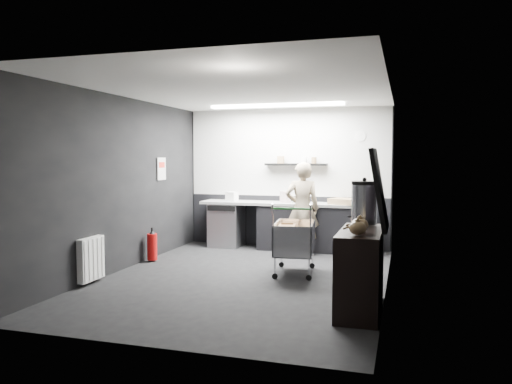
% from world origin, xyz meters
% --- Properties ---
extents(floor, '(5.50, 5.50, 0.00)m').
position_xyz_m(floor, '(0.00, 0.00, 0.00)').
color(floor, black).
rests_on(floor, ground).
extents(ceiling, '(5.50, 5.50, 0.00)m').
position_xyz_m(ceiling, '(0.00, 0.00, 2.70)').
color(ceiling, white).
rests_on(ceiling, wall_back).
extents(wall_back, '(5.50, 0.00, 5.50)m').
position_xyz_m(wall_back, '(0.00, 2.75, 1.35)').
color(wall_back, black).
rests_on(wall_back, floor).
extents(wall_front, '(5.50, 0.00, 5.50)m').
position_xyz_m(wall_front, '(0.00, -2.75, 1.35)').
color(wall_front, black).
rests_on(wall_front, floor).
extents(wall_left, '(0.00, 5.50, 5.50)m').
position_xyz_m(wall_left, '(-2.00, 0.00, 1.35)').
color(wall_left, black).
rests_on(wall_left, floor).
extents(wall_right, '(0.00, 5.50, 5.50)m').
position_xyz_m(wall_right, '(2.00, 0.00, 1.35)').
color(wall_right, black).
rests_on(wall_right, floor).
extents(kitchen_wall_panel, '(3.95, 0.02, 1.70)m').
position_xyz_m(kitchen_wall_panel, '(0.00, 2.73, 1.85)').
color(kitchen_wall_panel, silver).
rests_on(kitchen_wall_panel, wall_back).
extents(dado_panel, '(3.95, 0.02, 1.00)m').
position_xyz_m(dado_panel, '(0.00, 2.73, 0.50)').
color(dado_panel, black).
rests_on(dado_panel, wall_back).
extents(floating_shelf, '(1.20, 0.22, 0.04)m').
position_xyz_m(floating_shelf, '(0.20, 2.62, 1.62)').
color(floating_shelf, black).
rests_on(floating_shelf, wall_back).
extents(wall_clock, '(0.20, 0.03, 0.20)m').
position_xyz_m(wall_clock, '(1.40, 2.72, 2.15)').
color(wall_clock, white).
rests_on(wall_clock, wall_back).
extents(poster, '(0.02, 0.30, 0.40)m').
position_xyz_m(poster, '(-1.98, 1.30, 1.55)').
color(poster, silver).
rests_on(poster, wall_left).
extents(poster_red_band, '(0.02, 0.22, 0.10)m').
position_xyz_m(poster_red_band, '(-1.98, 1.30, 1.62)').
color(poster_red_band, red).
rests_on(poster_red_band, poster).
extents(radiator, '(0.10, 0.50, 0.60)m').
position_xyz_m(radiator, '(-1.94, -0.90, 0.35)').
color(radiator, white).
rests_on(radiator, wall_left).
extents(ceiling_strip, '(2.40, 0.20, 0.04)m').
position_xyz_m(ceiling_strip, '(0.00, 1.85, 2.67)').
color(ceiling_strip, white).
rests_on(ceiling_strip, ceiling).
extents(prep_counter, '(3.20, 0.61, 0.90)m').
position_xyz_m(prep_counter, '(0.14, 2.42, 0.46)').
color(prep_counter, black).
rests_on(prep_counter, floor).
extents(person, '(0.69, 0.55, 1.67)m').
position_xyz_m(person, '(0.46, 1.97, 0.84)').
color(person, beige).
rests_on(person, floor).
extents(shopping_cart, '(0.67, 1.01, 1.05)m').
position_xyz_m(shopping_cart, '(0.63, 0.52, 0.50)').
color(shopping_cart, silver).
rests_on(shopping_cart, floor).
extents(sideboard, '(0.53, 1.24, 1.86)m').
position_xyz_m(sideboard, '(1.76, -1.04, 0.59)').
color(sideboard, black).
rests_on(sideboard, floor).
extents(fire_extinguisher, '(0.17, 0.17, 0.55)m').
position_xyz_m(fire_extinguisher, '(-1.85, 0.68, 0.27)').
color(fire_extinguisher, '#B70C0C').
rests_on(fire_extinguisher, floor).
extents(cardboard_box, '(0.63, 0.56, 0.10)m').
position_xyz_m(cardboard_box, '(1.18, 2.37, 0.95)').
color(cardboard_box, '#95774F').
rests_on(cardboard_box, prep_counter).
extents(pink_tub, '(0.22, 0.22, 0.22)m').
position_xyz_m(pink_tub, '(0.04, 2.42, 1.01)').
color(pink_tub, beige).
rests_on(pink_tub, prep_counter).
extents(white_container, '(0.24, 0.21, 0.18)m').
position_xyz_m(white_container, '(-1.02, 2.37, 0.99)').
color(white_container, white).
rests_on(white_container, prep_counter).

